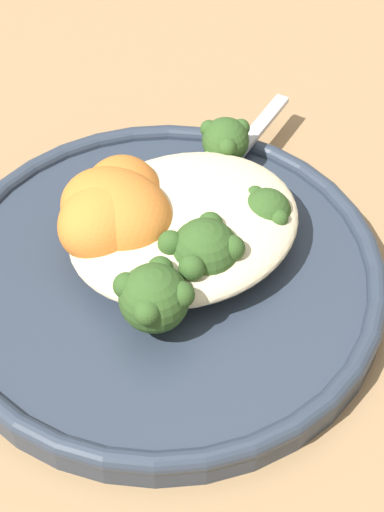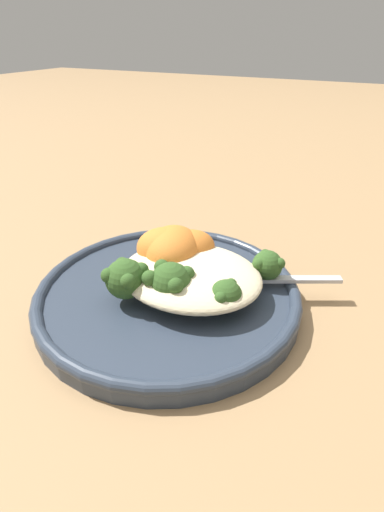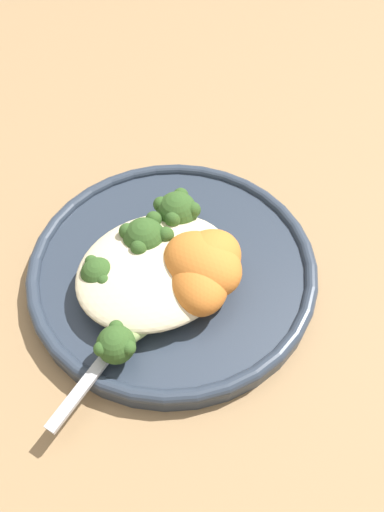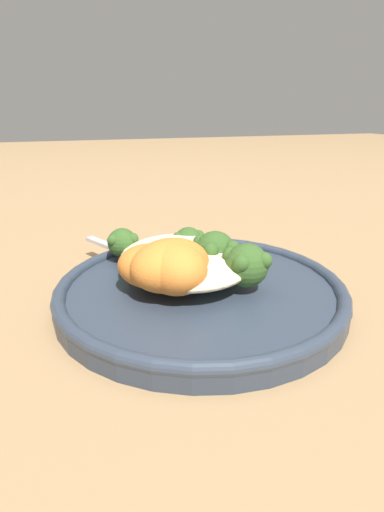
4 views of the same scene
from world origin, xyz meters
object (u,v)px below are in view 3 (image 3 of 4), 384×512
broccoli_stalk_2 (121,277)px  spoon (126,330)px  quinoa_mound (156,269)px  broccoli_stalk_0 (179,221)px  broccoli_stalk_3 (140,326)px  sweet_potato_chunk_1 (207,261)px  sweet_potato_chunk_0 (197,285)px  sweet_potato_chunk_2 (202,264)px  plate (169,269)px  broccoli_stalk_1 (155,248)px

broccoli_stalk_2 → spoon: size_ratio=0.82×
quinoa_mound → broccoli_stalk_0: size_ratio=1.45×
broccoli_stalk_3 → sweet_potato_chunk_1: (0.07, 0.02, 0.01)m
broccoli_stalk_0 → broccoli_stalk_3: (-0.08, -0.07, -0.00)m
sweet_potato_chunk_0 → sweet_potato_chunk_2: size_ratio=0.84×
plate → broccoli_stalk_2: broccoli_stalk_2 is taller
quinoa_mound → spoon: quinoa_mound is taller
sweet_potato_chunk_1 → sweet_potato_chunk_2: (-0.01, -0.00, 0.00)m
broccoli_stalk_3 → spoon: size_ratio=0.95×
sweet_potato_chunk_0 → sweet_potato_chunk_2: (0.01, 0.01, 0.00)m
broccoli_stalk_1 → sweet_potato_chunk_2: (0.02, -0.04, 0.00)m
quinoa_mound → broccoli_stalk_2: broccoli_stalk_2 is taller
broccoli_stalk_0 → broccoli_stalk_2: 0.07m
sweet_potato_chunk_0 → sweet_potato_chunk_1: size_ratio=0.91×
broccoli_stalk_0 → spoon: size_ratio=0.78×
plate → sweet_potato_chunk_1: 0.05m
broccoli_stalk_0 → broccoli_stalk_2: size_ratio=0.95×
plate → quinoa_mound: size_ratio=1.87×
quinoa_mound → broccoli_stalk_3: size_ratio=1.19×
broccoli_stalk_3 → sweet_potato_chunk_2: bearing=-180.0°
broccoli_stalk_3 → sweet_potato_chunk_2: (0.07, 0.02, 0.01)m
broccoli_stalk_1 → broccoli_stalk_3: broccoli_stalk_1 is taller
sweet_potato_chunk_1 → plate: bearing=123.9°
quinoa_mound → sweet_potato_chunk_2: (0.03, -0.02, 0.01)m
quinoa_mound → broccoli_stalk_1: broccoli_stalk_1 is taller
broccoli_stalk_0 → broccoli_stalk_1: 0.04m
broccoli_stalk_2 → broccoli_stalk_3: 0.05m
sweet_potato_chunk_0 → spoon: sweet_potato_chunk_0 is taller
broccoli_stalk_0 → broccoli_stalk_1: same height
plate → broccoli_stalk_2: size_ratio=2.57×
plate → broccoli_stalk_2: 0.05m
broccoli_stalk_1 → sweet_potato_chunk_2: 0.05m
sweet_potato_chunk_2 → quinoa_mound: bearing=144.9°
plate → broccoli_stalk_1: bearing=133.9°
plate → sweet_potato_chunk_1: (0.02, -0.03, 0.03)m
broccoli_stalk_1 → broccoli_stalk_3: bearing=122.8°
sweet_potato_chunk_2 → spoon: 0.08m
sweet_potato_chunk_0 → spoon: (-0.06, 0.00, -0.01)m
broccoli_stalk_0 → broccoli_stalk_3: broccoli_stalk_0 is taller
plate → sweet_potato_chunk_1: sweet_potato_chunk_1 is taller
plate → quinoa_mound: (-0.02, -0.01, 0.02)m
broccoli_stalk_0 → sweet_potato_chunk_2: (-0.01, -0.05, 0.00)m
plate → broccoli_stalk_2: (-0.05, 0.00, 0.02)m
broccoli_stalk_1 → sweet_potato_chunk_1: (0.03, -0.04, 0.00)m
broccoli_stalk_1 → spoon: bearing=114.0°
quinoa_mound → sweet_potato_chunk_0: sweet_potato_chunk_0 is taller
plate → spoon: (-0.06, -0.04, 0.01)m
plate → broccoli_stalk_0: size_ratio=2.71×
plate → broccoli_stalk_1: broccoli_stalk_1 is taller
broccoli_stalk_0 → sweet_potato_chunk_2: bearing=-171.7°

